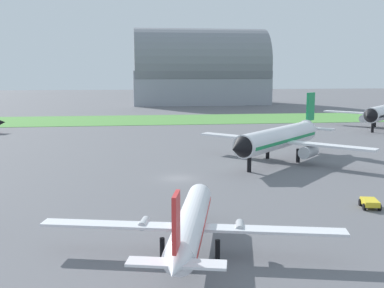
# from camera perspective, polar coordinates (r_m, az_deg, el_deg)

# --- Properties ---
(ground_plane) EXTENTS (600.00, 600.00, 0.00)m
(ground_plane) POSITION_cam_1_polar(r_m,az_deg,el_deg) (61.65, -1.71, -4.25)
(ground_plane) COLOR slate
(grass_taxiway_strip) EXTENTS (360.00, 28.00, 0.08)m
(grass_taxiway_strip) POSITION_cam_1_polar(r_m,az_deg,el_deg) (135.95, -4.86, 3.01)
(grass_taxiway_strip) COLOR #549342
(grass_taxiway_strip) RESTS_ON ground_plane
(airplane_midfield_jet) EXTENTS (23.10, 23.50, 10.40)m
(airplane_midfield_jet) POSITION_cam_1_polar(r_m,az_deg,el_deg) (73.81, 10.84, 0.75)
(airplane_midfield_jet) COLOR white
(airplane_midfield_jet) RESTS_ON ground_plane
(airplane_foreground_turboprop) EXTENTS (23.30, 20.08, 7.07)m
(airplane_foreground_turboprop) POSITION_cam_1_polar(r_m,az_deg,el_deg) (36.06, -0.17, -9.65)
(airplane_foreground_turboprop) COLOR white
(airplane_foreground_turboprop) RESTS_ON ground_plane
(baggage_cart_by_runway) EXTENTS (2.26, 2.72, 0.90)m
(baggage_cart_by_runway) POSITION_cam_1_polar(r_m,az_deg,el_deg) (51.86, 21.07, -6.77)
(baggage_cart_by_runway) COLOR yellow
(baggage_cart_by_runway) RESTS_ON ground_plane
(hangar_distant) EXTENTS (57.10, 30.21, 32.16)m
(hangar_distant) POSITION_cam_1_polar(r_m,az_deg,el_deg) (202.31, 0.94, 8.95)
(hangar_distant) COLOR #9399A3
(hangar_distant) RESTS_ON ground_plane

